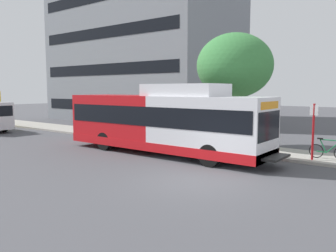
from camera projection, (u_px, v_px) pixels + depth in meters
ground_plane at (64, 156)px, 17.62m from camera, size 120.00×120.00×0.00m
sidewalk_curb at (177, 142)px, 21.89m from camera, size 3.00×56.00×0.14m
transit_bus at (163, 122)px, 17.96m from camera, size 2.58×12.25×3.65m
bus_stop_sign_pole at (313, 127)px, 15.77m from camera, size 0.10×0.36×2.60m
bicycle_parked at (329, 150)px, 16.00m from camera, size 0.52×1.76×1.02m
street_tree_near_stop at (235, 66)px, 19.77m from camera, size 4.36×4.36×6.45m
lattice_comm_tower at (62, 54)px, 52.58m from camera, size 1.10×1.10×26.42m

